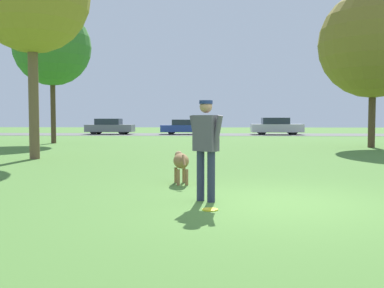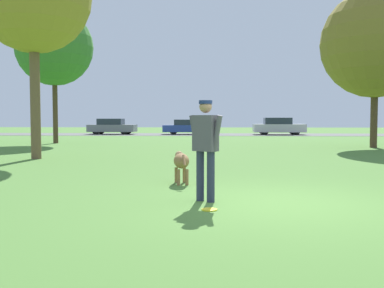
{
  "view_description": "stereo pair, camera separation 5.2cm",
  "coord_description": "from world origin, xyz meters",
  "px_view_note": "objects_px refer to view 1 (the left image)",
  "views": [
    {
      "loc": [
        -1.01,
        -7.32,
        1.39
      ],
      "look_at": [
        -1.42,
        1.08,
        0.9
      ],
      "focal_mm": 42.0,
      "sensor_mm": 36.0,
      "label": 1
    },
    {
      "loc": [
        -0.96,
        -7.32,
        1.39
      ],
      "look_at": [
        -1.42,
        1.08,
        0.9
      ],
      "focal_mm": 42.0,
      "sensor_mm": 36.0,
      "label": 2
    }
  ],
  "objects_px": {
    "parked_car_blue": "(187,127)",
    "parked_car_silver": "(276,126)",
    "person": "(206,142)",
    "tree_far_left": "(52,47)",
    "tree_far_right": "(374,44)",
    "dog": "(181,162)",
    "frisbee": "(210,210)",
    "parked_car_grey": "(110,127)"
  },
  "relations": [
    {
      "from": "dog",
      "to": "parked_car_blue",
      "type": "relative_size",
      "value": 0.22
    },
    {
      "from": "person",
      "to": "frisbee",
      "type": "bearing_deg",
      "value": -48.74
    },
    {
      "from": "parked_car_grey",
      "to": "parked_car_blue",
      "type": "xyz_separation_m",
      "value": [
        6.68,
        0.05,
        -0.03
      ]
    },
    {
      "from": "tree_far_right",
      "to": "parked_car_grey",
      "type": "height_order",
      "value": "tree_far_right"
    },
    {
      "from": "parked_car_silver",
      "to": "dog",
      "type": "bearing_deg",
      "value": -102.08
    },
    {
      "from": "person",
      "to": "tree_far_left",
      "type": "height_order",
      "value": "tree_far_left"
    },
    {
      "from": "tree_far_right",
      "to": "person",
      "type": "bearing_deg",
      "value": -118.19
    },
    {
      "from": "dog",
      "to": "tree_far_right",
      "type": "distance_m",
      "value": 15.22
    },
    {
      "from": "frisbee",
      "to": "parked_car_silver",
      "type": "distance_m",
      "value": 31.56
    },
    {
      "from": "dog",
      "to": "tree_far_right",
      "type": "height_order",
      "value": "tree_far_right"
    },
    {
      "from": "frisbee",
      "to": "parked_car_silver",
      "type": "relative_size",
      "value": 0.06
    },
    {
      "from": "person",
      "to": "dog",
      "type": "bearing_deg",
      "value": 140.65
    },
    {
      "from": "frisbee",
      "to": "tree_far_right",
      "type": "xyz_separation_m",
      "value": [
        7.48,
        14.82,
        4.84
      ]
    },
    {
      "from": "parked_car_silver",
      "to": "tree_far_right",
      "type": "bearing_deg",
      "value": -82.59
    },
    {
      "from": "tree_far_left",
      "to": "parked_car_blue",
      "type": "height_order",
      "value": "tree_far_left"
    },
    {
      "from": "parked_car_blue",
      "to": "parked_car_silver",
      "type": "distance_m",
      "value": 7.48
    },
    {
      "from": "person",
      "to": "parked_car_grey",
      "type": "xyz_separation_m",
      "value": [
        -8.79,
        30.68,
        -0.33
      ]
    },
    {
      "from": "person",
      "to": "parked_car_grey",
      "type": "distance_m",
      "value": 31.92
    },
    {
      "from": "parked_car_blue",
      "to": "parked_car_silver",
      "type": "bearing_deg",
      "value": -5.31
    },
    {
      "from": "person",
      "to": "tree_far_left",
      "type": "distance_m",
      "value": 19.52
    },
    {
      "from": "person",
      "to": "parked_car_blue",
      "type": "height_order",
      "value": "person"
    },
    {
      "from": "tree_far_left",
      "to": "parked_car_silver",
      "type": "distance_m",
      "value": 20.0
    },
    {
      "from": "person",
      "to": "parked_car_blue",
      "type": "distance_m",
      "value": 30.8
    },
    {
      "from": "person",
      "to": "parked_car_silver",
      "type": "height_order",
      "value": "person"
    },
    {
      "from": "parked_car_blue",
      "to": "parked_car_silver",
      "type": "height_order",
      "value": "parked_car_silver"
    },
    {
      "from": "dog",
      "to": "frisbee",
      "type": "bearing_deg",
      "value": -178.55
    },
    {
      "from": "person",
      "to": "dog",
      "type": "xyz_separation_m",
      "value": [
        -0.56,
        2.01,
        -0.53
      ]
    },
    {
      "from": "tree_far_left",
      "to": "parked_car_silver",
      "type": "bearing_deg",
      "value": 43.71
    },
    {
      "from": "person",
      "to": "tree_far_left",
      "type": "bearing_deg",
      "value": 152.23
    },
    {
      "from": "frisbee",
      "to": "person",
      "type": "bearing_deg",
      "value": 96.25
    },
    {
      "from": "tree_far_right",
      "to": "parked_car_grey",
      "type": "distance_m",
      "value": 23.66
    },
    {
      "from": "dog",
      "to": "parked_car_grey",
      "type": "distance_m",
      "value": 29.83
    },
    {
      "from": "frisbee",
      "to": "tree_far_right",
      "type": "relative_size",
      "value": 0.03
    },
    {
      "from": "tree_far_left",
      "to": "parked_car_blue",
      "type": "bearing_deg",
      "value": 64.43
    },
    {
      "from": "person",
      "to": "frisbee",
      "type": "xyz_separation_m",
      "value": [
        0.08,
        -0.71,
        -0.98
      ]
    },
    {
      "from": "parked_car_blue",
      "to": "tree_far_right",
      "type": "bearing_deg",
      "value": -62.55
    },
    {
      "from": "tree_far_right",
      "to": "tree_far_left",
      "type": "bearing_deg",
      "value": 170.14
    },
    {
      "from": "parked_car_blue",
      "to": "parked_car_silver",
      "type": "xyz_separation_m",
      "value": [
        7.48,
        -0.33,
        0.07
      ]
    },
    {
      "from": "parked_car_grey",
      "to": "frisbee",
      "type": "bearing_deg",
      "value": -73.01
    },
    {
      "from": "person",
      "to": "tree_far_right",
      "type": "distance_m",
      "value": 16.47
    },
    {
      "from": "tree_far_right",
      "to": "parked_car_silver",
      "type": "bearing_deg",
      "value": 97.7
    },
    {
      "from": "person",
      "to": "parked_car_grey",
      "type": "relative_size",
      "value": 0.41
    }
  ]
}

